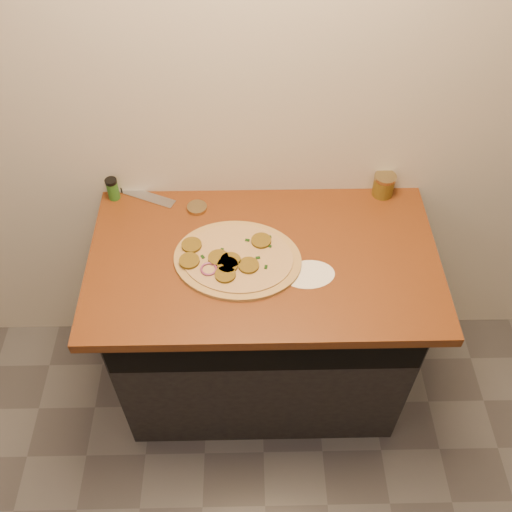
{
  "coord_description": "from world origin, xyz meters",
  "views": [
    {
      "loc": [
        -0.05,
        0.15,
        2.37
      ],
      "look_at": [
        -0.03,
        1.38,
        0.95
      ],
      "focal_mm": 40.0,
      "sensor_mm": 36.0,
      "label": 1
    }
  ],
  "objects_px": {
    "chefs_knife": "(126,190)",
    "salsa_jar": "(384,185)",
    "spice_shaker": "(113,189)",
    "pizza": "(236,259)"
  },
  "relations": [
    {
      "from": "pizza",
      "to": "chefs_knife",
      "type": "bearing_deg",
      "value": 139.42
    },
    {
      "from": "spice_shaker",
      "to": "salsa_jar",
      "type": "bearing_deg",
      "value": 0.13
    },
    {
      "from": "salsa_jar",
      "to": "spice_shaker",
      "type": "bearing_deg",
      "value": -179.87
    },
    {
      "from": "pizza",
      "to": "spice_shaker",
      "type": "xyz_separation_m",
      "value": [
        -0.46,
        0.32,
        0.03
      ]
    },
    {
      "from": "salsa_jar",
      "to": "pizza",
      "type": "bearing_deg",
      "value": -149.61
    },
    {
      "from": "pizza",
      "to": "salsa_jar",
      "type": "bearing_deg",
      "value": 30.39
    },
    {
      "from": "chefs_knife",
      "to": "salsa_jar",
      "type": "relative_size",
      "value": 3.67
    },
    {
      "from": "chefs_knife",
      "to": "salsa_jar",
      "type": "bearing_deg",
      "value": -2.06
    },
    {
      "from": "pizza",
      "to": "spice_shaker",
      "type": "bearing_deg",
      "value": 144.93
    },
    {
      "from": "chefs_knife",
      "to": "spice_shaker",
      "type": "xyz_separation_m",
      "value": [
        -0.04,
        -0.04,
        0.04
      ]
    }
  ]
}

